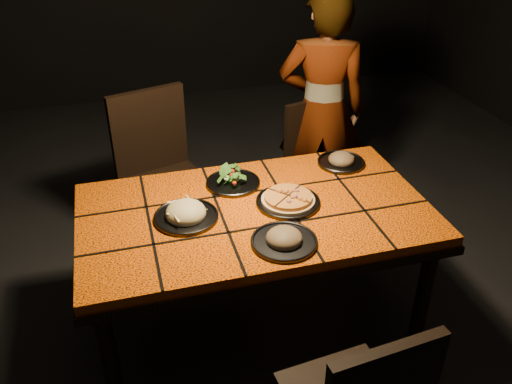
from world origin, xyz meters
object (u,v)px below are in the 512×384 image
object	(u,v)px
chair_far_left	(160,166)
diner	(322,110)
dining_table	(255,223)
plate_pasta	(186,214)
chair_far_right	(317,156)
plate_pizza	(288,200)

from	to	relation	value
chair_far_left	diner	distance (m)	1.08
dining_table	diner	size ratio (longest dim) A/B	1.06
chair_far_left	plate_pasta	distance (m)	0.86
chair_far_right	diner	xyz separation A→B (m)	(0.04, 0.07, 0.29)
dining_table	diner	bearing A→B (deg)	53.74
chair_far_left	chair_far_right	bearing A→B (deg)	-13.95
chair_far_left	plate_pasta	bearing A→B (deg)	-104.56
diner	plate_pizza	size ratio (longest dim) A/B	4.33
chair_far_right	plate_pizza	bearing A→B (deg)	-134.08
plate_pizza	plate_pasta	xyz separation A→B (m)	(-0.48, 0.00, 0.01)
chair_far_right	diner	bearing A→B (deg)	42.20
diner	plate_pizza	bearing A→B (deg)	79.19
chair_far_left	plate_pasta	size ratio (longest dim) A/B	3.50
chair_far_left	plate_pizza	xyz separation A→B (m)	(0.51, -0.85, 0.19)
dining_table	plate_pasta	distance (m)	0.33
plate_pizza	plate_pasta	distance (m)	0.48
dining_table	chair_far_left	world-z (taller)	chair_far_left
diner	plate_pizza	distance (m)	1.11
dining_table	plate_pizza	distance (m)	0.19
dining_table	chair_far_left	size ratio (longest dim) A/B	1.59
chair_far_right	plate_pasta	xyz separation A→B (m)	(-0.98, -0.89, 0.30)
chair_far_right	plate_pizza	distance (m)	1.07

